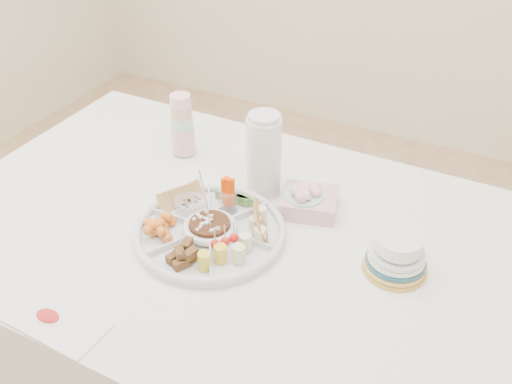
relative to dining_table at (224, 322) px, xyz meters
The scene contains 15 objects.
dining_table is the anchor object (origin of this frame).
party_tray 0.40m from the dining_table, 85.56° to the right, with size 0.38×0.38×0.04m, color silver.
bean_dip 0.41m from the dining_table, 85.56° to the right, with size 0.10×0.10×0.04m, color #46271A.
tortillas 0.44m from the dining_table, ahead, with size 0.10×0.10×0.06m, color #A46F30, non-canonical shape.
carrot_cucumber 0.45m from the dining_table, 89.77° to the left, with size 0.10×0.10×0.09m, color #FF4200, non-canonical shape.
pita_raisins 0.44m from the dining_table, behind, with size 0.11×0.11×0.06m, color #ECB884, non-canonical shape.
cherries 0.45m from the dining_table, 131.44° to the right, with size 0.11×0.11×0.04m, color orange, non-canonical shape.
granola_chunks 0.45m from the dining_table, 87.54° to the right, with size 0.09×0.09×0.04m, color brown, non-canonical shape.
banana_tomato 0.47m from the dining_table, 43.94° to the right, with size 0.10×0.10×0.08m, color #FFF669, non-canonical shape.
cup_stack 0.61m from the dining_table, 136.89° to the left, with size 0.07×0.07×0.19m, color silver.
thermos 0.54m from the dining_table, 78.45° to the left, with size 0.10×0.10×0.25m, color white.
flower_bowl 0.48m from the dining_table, 42.40° to the left, with size 0.11×0.11×0.08m, color #93BFA0.
napkin_stack 0.47m from the dining_table, 41.59° to the left, with size 0.15×0.13×0.05m, color #D9A4AD.
plate_stack 0.63m from the dining_table, ahead, with size 0.15×0.15×0.10m, color yellow.
placemat 0.62m from the dining_table, 113.49° to the right, with size 0.34×0.11×0.01m, color silver.
Camera 1 is at (0.62, -0.99, 1.70)m, focal length 40.00 mm.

